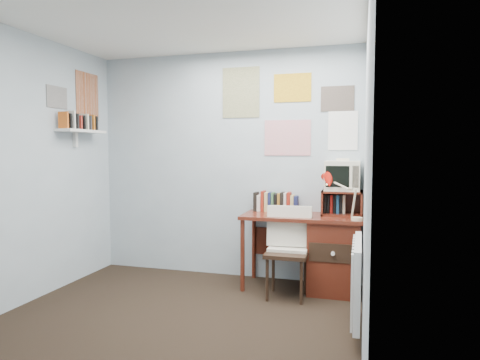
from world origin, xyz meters
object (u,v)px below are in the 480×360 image
(desk_chair, at_px, (287,254))
(crt_tv, at_px, (342,174))
(desk_lamp, at_px, (357,200))
(radiator, at_px, (357,279))
(wall_shelf, at_px, (81,131))
(desk, at_px, (329,251))
(tv_riser, at_px, (342,203))

(desk_chair, bearing_deg, crt_tv, 41.18)
(desk_lamp, bearing_deg, radiator, -71.24)
(desk_lamp, relative_size, radiator, 0.48)
(radiator, xyz_separation_m, wall_shelf, (-2.86, 0.55, 1.20))
(crt_tv, height_order, wall_shelf, wall_shelf)
(desk_chair, height_order, desk_lamp, desk_lamp)
(desk, height_order, desk_chair, desk_chair)
(desk_chair, xyz_separation_m, radiator, (0.66, -0.62, -0.00))
(radiator, bearing_deg, crt_tv, 99.20)
(tv_riser, height_order, wall_shelf, wall_shelf)
(desk, distance_m, radiator, 0.97)
(tv_riser, distance_m, radiator, 1.15)
(desk, xyz_separation_m, desk_chair, (-0.37, -0.30, 0.02))
(desk, relative_size, wall_shelf, 1.94)
(crt_tv, bearing_deg, radiator, -80.66)
(crt_tv, bearing_deg, desk_chair, -138.17)
(desk_chair, height_order, wall_shelf, wall_shelf)
(desk_lamp, distance_m, crt_tv, 0.41)
(desk, distance_m, wall_shelf, 2.87)
(desk_lamp, relative_size, tv_riser, 0.97)
(desk, distance_m, desk_lamp, 0.64)
(tv_riser, xyz_separation_m, radiator, (0.17, -1.04, -0.47))
(desk, height_order, crt_tv, crt_tv)
(crt_tv, distance_m, wall_shelf, 2.77)
(desk_chair, bearing_deg, desk_lamp, 9.94)
(desk, bearing_deg, tv_riser, 42.96)
(desk_lamp, height_order, crt_tv, crt_tv)
(desk, bearing_deg, desk_lamp, -34.80)
(desk, height_order, desk_lamp, desk_lamp)
(desk, bearing_deg, radiator, -72.76)
(wall_shelf, bearing_deg, desk, 8.40)
(radiator, height_order, wall_shelf, wall_shelf)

